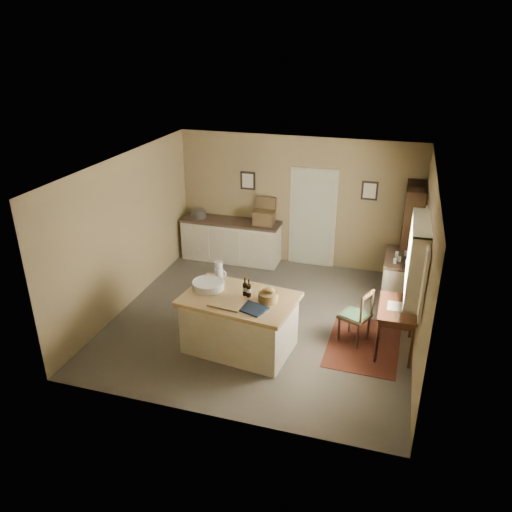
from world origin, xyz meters
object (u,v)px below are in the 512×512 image
at_px(work_island, 239,321).
at_px(right_cabinet, 399,279).
at_px(writing_desk, 397,312).
at_px(desk_chair, 355,316).
at_px(sideboard, 231,239).
at_px(shelving_unit, 413,238).

distance_m(work_island, right_cabinet, 3.23).
bearing_deg(writing_desk, desk_chair, 173.68).
distance_m(writing_desk, right_cabinet, 1.60).
bearing_deg(work_island, sideboard, 118.45).
bearing_deg(sideboard, desk_chair, -39.74).
relative_size(work_island, right_cabinet, 1.70).
xyz_separation_m(work_island, right_cabinet, (2.32, 2.24, -0.02)).
bearing_deg(right_cabinet, shelving_unit, 77.58).
bearing_deg(work_island, desk_chair, 30.45).
xyz_separation_m(sideboard, writing_desk, (3.54, -2.49, 0.19)).
bearing_deg(desk_chair, right_cabinet, 90.63).
height_order(writing_desk, desk_chair, desk_chair).
xyz_separation_m(desk_chair, right_cabinet, (0.63, 1.52, 0.00)).
xyz_separation_m(work_island, sideboard, (-1.22, 3.14, -0.00)).
distance_m(desk_chair, right_cabinet, 1.65).
xyz_separation_m(sideboard, right_cabinet, (3.54, -0.90, -0.02)).
relative_size(work_island, writing_desk, 1.94).
distance_m(desk_chair, shelving_unit, 2.42).
relative_size(work_island, shelving_unit, 0.89).
relative_size(desk_chair, shelving_unit, 0.45).
relative_size(sideboard, desk_chair, 2.35).
xyz_separation_m(writing_desk, desk_chair, (-0.63, 0.07, -0.22)).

